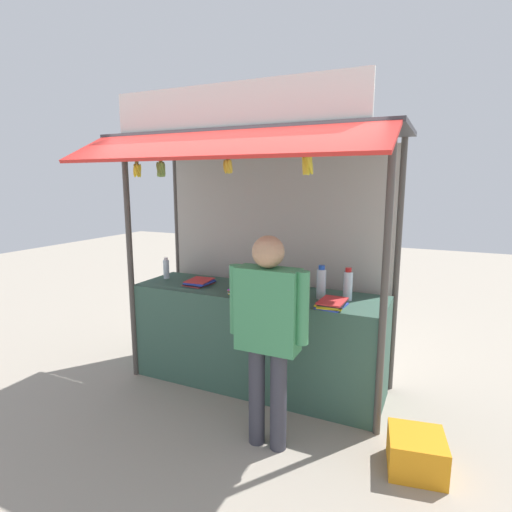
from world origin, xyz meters
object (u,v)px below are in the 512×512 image
Objects in this scene: magazine_stack_far_left at (332,303)px; banana_bunch_rightmost at (161,169)px; water_bottle_back_right at (166,269)px; banana_bunch_inner_right at (307,164)px; water_bottle_front_right at (321,283)px; banana_bunch_leftmost at (228,166)px; magazine_stack_mid_right at (199,282)px; banana_bunch_inner_left at (137,170)px; magazine_stack_front_left at (243,290)px; water_bottle_right at (348,285)px; plastic_crate at (416,453)px; vendor_person at (268,324)px; magazine_stack_left at (291,297)px.

magazine_stack_far_left is 1.20× the size of banana_bunch_rightmost.
water_bottle_back_right is 0.91× the size of banana_bunch_inner_right.
magazine_stack_far_left is (0.16, -0.21, -0.12)m from water_bottle_front_right.
banana_bunch_leftmost is at bearing -25.23° from water_bottle_back_right.
banana_bunch_leftmost is at bearing -35.85° from magazine_stack_mid_right.
magazine_stack_mid_right is 1.29m from banana_bunch_inner_left.
magazine_stack_front_left is at bearing 177.04° from magazine_stack_far_left.
banana_bunch_inner_right is (1.78, -0.51, 1.09)m from water_bottle_back_right.
banana_bunch_inner_right is at bearing -115.94° from water_bottle_right.
banana_bunch_inner_right reaches higher than water_bottle_right.
banana_bunch_inner_right is 2.28m from plastic_crate.
magazine_stack_front_left is at bearing 157.23° from banana_bunch_inner_right.
water_bottle_front_right reaches higher than magazine_stack_far_left.
banana_bunch_leftmost reaches higher than water_bottle_back_right.
banana_bunch_inner_right is (-0.01, -0.46, 1.05)m from water_bottle_front_right.
water_bottle_front_right is 1.35m from banana_bunch_leftmost.
water_bottle_front_right is 0.28m from magazine_stack_far_left.
water_bottle_back_right is 1.18m from banana_bunch_inner_left.
magazine_stack_far_left is at bearing -2.96° from magazine_stack_front_left.
banana_bunch_inner_right and banana_bunch_inner_left have the same top height.
magazine_stack_mid_right is 2.50m from plastic_crate.
vendor_person reaches higher than magazine_stack_mid_right.
plastic_crate is at bearing -5.71° from banana_bunch_rightmost.
vendor_person is at bearing -15.35° from banana_bunch_inner_left.
vendor_person is at bearing -100.18° from water_bottle_front_right.
magazine_stack_left is 1.67m from banana_bunch_rightmost.
banana_bunch_inner_left is at bearing 179.75° from banana_bunch_rightmost.
water_bottle_front_right is 1.28× the size of banana_bunch_leftmost.
magazine_stack_left is 0.86× the size of magazine_stack_front_left.
water_bottle_right reaches higher than magazine_stack_mid_right.
banana_bunch_inner_right is 0.97× the size of banana_bunch_rightmost.
banana_bunch_rightmost is at bearing -163.02° from water_bottle_right.
magazine_stack_mid_right is 1.04× the size of magazine_stack_front_left.
banana_bunch_inner_left is 0.16× the size of vendor_person.
magazine_stack_front_left is 0.18× the size of vendor_person.
water_bottle_front_right is at bearing 42.15° from magazine_stack_left.
magazine_stack_mid_right is 1.48m from magazine_stack_far_left.
magazine_stack_far_left is at bearing -107.76° from water_bottle_right.
banana_bunch_rightmost reaches higher than plastic_crate.
banana_bunch_inner_left is 3.33m from plastic_crate.
magazine_stack_far_left is (1.47, -0.17, 0.00)m from magazine_stack_mid_right.
water_bottle_right is 1.02× the size of magazine_stack_front_left.
magazine_stack_front_left is (-0.89, 0.05, 0.00)m from magazine_stack_far_left.
banana_bunch_inner_right is at bearing -15.90° from water_bottle_back_right.
vendor_person reaches higher than magazine_stack_left.
banana_bunch_rightmost reaches higher than magazine_stack_front_left.
magazine_stack_far_left is 1.32× the size of banana_bunch_leftmost.
banana_bunch_inner_left and banana_bunch_rightmost have the same top height.
water_bottle_front_right is 2.04m from banana_bunch_inner_left.
banana_bunch_inner_left is 1.97m from vendor_person.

